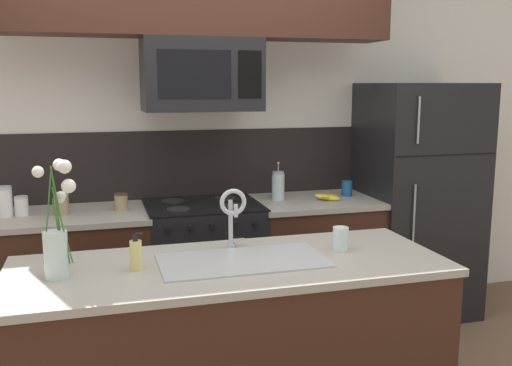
# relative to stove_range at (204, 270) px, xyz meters

# --- Properties ---
(rear_partition) EXTENTS (5.20, 0.10, 2.60)m
(rear_partition) POSITION_rel_stove_range_xyz_m (0.30, 0.38, 0.84)
(rear_partition) COLOR silver
(rear_partition) RESTS_ON ground
(splash_band) EXTENTS (3.49, 0.01, 0.48)m
(splash_band) POSITION_rel_stove_range_xyz_m (-0.00, 0.32, 0.69)
(splash_band) COLOR black
(splash_band) RESTS_ON rear_partition
(back_counter_left) EXTENTS (0.97, 0.65, 0.91)m
(back_counter_left) POSITION_rel_stove_range_xyz_m (-0.85, 0.00, -0.01)
(back_counter_left) COLOR #381E14
(back_counter_left) RESTS_ON ground
(back_counter_right) EXTENTS (0.87, 0.65, 0.91)m
(back_counter_right) POSITION_rel_stove_range_xyz_m (0.80, 0.00, -0.01)
(back_counter_right) COLOR #381E14
(back_counter_right) RESTS_ON ground
(stove_range) EXTENTS (0.76, 0.64, 0.93)m
(stove_range) POSITION_rel_stove_range_xyz_m (0.00, 0.00, 0.00)
(stove_range) COLOR black
(stove_range) RESTS_ON ground
(microwave) EXTENTS (0.74, 0.40, 0.46)m
(microwave) POSITION_rel_stove_range_xyz_m (0.00, -0.02, 1.31)
(microwave) COLOR black
(refrigerator) EXTENTS (0.79, 0.74, 1.72)m
(refrigerator) POSITION_rel_stove_range_xyz_m (1.62, 0.02, 0.40)
(refrigerator) COLOR black
(refrigerator) RESTS_ON ground
(storage_jar_tall) EXTENTS (0.09, 0.09, 0.19)m
(storage_jar_tall) POSITION_rel_stove_range_xyz_m (-1.22, 0.02, 0.54)
(storage_jar_tall) COLOR silver
(storage_jar_tall) RESTS_ON back_counter_left
(storage_jar_medium) EXTENTS (0.08, 0.08, 0.12)m
(storage_jar_medium) POSITION_rel_stove_range_xyz_m (-1.13, 0.02, 0.51)
(storage_jar_medium) COLOR silver
(storage_jar_medium) RESTS_ON back_counter_left
(storage_jar_short) EXTENTS (0.09, 0.09, 0.14)m
(storage_jar_short) POSITION_rel_stove_range_xyz_m (-0.89, -0.03, 0.52)
(storage_jar_short) COLOR #997F5B
(storage_jar_short) RESTS_ON back_counter_left
(storage_jar_squat) EXTENTS (0.09, 0.09, 0.11)m
(storage_jar_squat) POSITION_rel_stove_range_xyz_m (-0.53, 0.00, 0.50)
(storage_jar_squat) COLOR #997F5B
(storage_jar_squat) RESTS_ON back_counter_left
(banana_bunch) EXTENTS (0.19, 0.15, 0.08)m
(banana_bunch) POSITION_rel_stove_range_xyz_m (0.88, -0.06, 0.47)
(banana_bunch) COLOR yellow
(banana_bunch) RESTS_ON back_counter_right
(french_press) EXTENTS (0.09, 0.09, 0.27)m
(french_press) POSITION_rel_stove_range_xyz_m (0.55, 0.06, 0.55)
(french_press) COLOR silver
(french_press) RESTS_ON back_counter_right
(coffee_tin) EXTENTS (0.08, 0.08, 0.11)m
(coffee_tin) POSITION_rel_stove_range_xyz_m (1.07, 0.05, 0.50)
(coffee_tin) COLOR #1E5184
(coffee_tin) RESTS_ON back_counter_right
(island_counter) EXTENTS (1.97, 0.75, 0.91)m
(island_counter) POSITION_rel_stove_range_xyz_m (-0.10, -1.25, -0.01)
(island_counter) COLOR #381E14
(island_counter) RESTS_ON ground
(kitchen_sink) EXTENTS (0.76, 0.40, 0.16)m
(kitchen_sink) POSITION_rel_stove_range_xyz_m (-0.05, -1.25, 0.38)
(kitchen_sink) COLOR #ADAFB5
(kitchen_sink) RESTS_ON island_counter
(sink_faucet) EXTENTS (0.14, 0.14, 0.31)m
(sink_faucet) POSITION_rel_stove_range_xyz_m (-0.05, -1.05, 0.65)
(sink_faucet) COLOR #B7BABF
(sink_faucet) RESTS_ON island_counter
(dish_soap_bottle) EXTENTS (0.06, 0.05, 0.16)m
(dish_soap_bottle) POSITION_rel_stove_range_xyz_m (-0.52, -1.24, 0.52)
(dish_soap_bottle) COLOR #DBCC75
(dish_soap_bottle) RESTS_ON island_counter
(drinking_glass) EXTENTS (0.08, 0.08, 0.12)m
(drinking_glass) POSITION_rel_stove_range_xyz_m (0.46, -1.21, 0.51)
(drinking_glass) COLOR silver
(drinking_glass) RESTS_ON island_counter
(flower_vase) EXTENTS (0.17, 0.11, 0.50)m
(flower_vase) POSITION_rel_stove_range_xyz_m (-0.84, -1.25, 0.61)
(flower_vase) COLOR silver
(flower_vase) RESTS_ON island_counter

